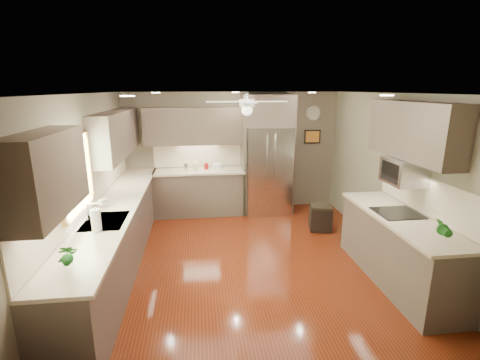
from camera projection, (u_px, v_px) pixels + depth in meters
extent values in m
plane|color=#4A1809|center=(249.00, 260.00, 5.35)|extent=(5.00, 5.00, 0.00)
plane|color=white|center=(250.00, 93.00, 4.71)|extent=(5.00, 5.00, 0.00)
plane|color=#6A6151|center=(232.00, 152.00, 7.43)|extent=(4.50, 0.00, 4.50)
plane|color=#6A6151|center=(298.00, 267.00, 2.64)|extent=(4.50, 0.00, 4.50)
plane|color=#6A6151|center=(88.00, 187.00, 4.77)|extent=(0.00, 5.00, 5.00)
plane|color=#6A6151|center=(395.00, 177.00, 5.30)|extent=(0.00, 5.00, 5.00)
cylinder|color=silver|center=(186.00, 167.00, 7.09)|extent=(0.12, 0.12, 0.15)
cylinder|color=beige|center=(195.00, 166.00, 7.09)|extent=(0.10, 0.10, 0.16)
cylinder|color=maroon|center=(206.00, 166.00, 7.20)|extent=(0.11, 0.11, 0.13)
imported|color=white|center=(103.00, 201.00, 4.88)|extent=(0.10, 0.10, 0.17)
imported|color=#164F17|center=(65.00, 255.00, 3.15)|extent=(0.20, 0.16, 0.33)
imported|color=#164F17|center=(444.00, 229.00, 3.78)|extent=(0.18, 0.16, 0.30)
imported|color=beige|center=(218.00, 168.00, 7.19)|extent=(0.23, 0.23, 0.05)
cube|color=#4F4339|center=(118.00, 236.00, 5.15)|extent=(0.60, 4.70, 0.90)
cube|color=beige|center=(116.00, 206.00, 5.03)|extent=(0.65, 4.70, 0.04)
cube|color=beige|center=(92.00, 188.00, 4.93)|extent=(0.02, 4.70, 0.50)
cube|color=#4F4339|center=(199.00, 193.00, 7.26)|extent=(1.85, 0.60, 0.90)
cube|color=beige|center=(199.00, 171.00, 7.13)|extent=(1.85, 0.65, 0.04)
cube|color=beige|center=(198.00, 155.00, 7.35)|extent=(1.85, 0.02, 0.50)
cube|color=#4F4339|center=(46.00, 174.00, 3.11)|extent=(0.33, 1.20, 0.75)
cube|color=#4F4339|center=(117.00, 133.00, 5.89)|extent=(0.33, 2.40, 0.75)
cube|color=#4F4339|center=(197.00, 126.00, 7.04)|extent=(2.15, 0.33, 0.75)
cube|color=#4F4339|center=(413.00, 131.00, 4.55)|extent=(0.33, 1.70, 0.75)
cube|color=#BFF2B2|center=(74.00, 175.00, 4.21)|extent=(0.01, 1.00, 0.80)
cube|color=olive|center=(72.00, 140.00, 4.11)|extent=(0.05, 1.12, 0.06)
cube|color=olive|center=(80.00, 208.00, 4.33)|extent=(0.05, 1.12, 0.06)
cube|color=olive|center=(60.00, 187.00, 3.71)|extent=(0.05, 0.06, 0.80)
cube|color=olive|center=(89.00, 165.00, 4.73)|extent=(0.05, 0.06, 0.80)
cube|color=silver|center=(105.00, 222.00, 4.41)|extent=(0.50, 0.70, 0.03)
cube|color=#262626|center=(105.00, 224.00, 4.42)|extent=(0.44, 0.62, 0.05)
cylinder|color=silver|center=(88.00, 213.00, 4.35)|extent=(0.02, 0.02, 0.24)
cylinder|color=silver|center=(91.00, 204.00, 4.33)|extent=(0.16, 0.02, 0.02)
cube|color=silver|center=(267.00, 170.00, 7.26)|extent=(0.92, 0.72, 1.82)
cube|color=black|center=(270.00, 186.00, 7.00)|extent=(0.88, 0.02, 0.02)
cube|color=black|center=(271.00, 157.00, 6.84)|extent=(0.01, 0.02, 1.00)
cylinder|color=silver|center=(267.00, 158.00, 6.80)|extent=(0.02, 0.02, 0.90)
cylinder|color=silver|center=(275.00, 158.00, 6.82)|extent=(0.02, 0.02, 0.90)
cube|color=#4F4339|center=(268.00, 110.00, 7.00)|extent=(1.04, 0.60, 0.63)
cube|color=#4F4339|center=(243.00, 170.00, 7.26)|extent=(0.06, 0.60, 1.82)
cube|color=#4F4339|center=(290.00, 169.00, 7.37)|extent=(0.06, 0.60, 1.82)
cube|color=#4F4339|center=(398.00, 250.00, 4.70)|extent=(0.65, 2.20, 0.90)
cube|color=beige|center=(401.00, 217.00, 4.58)|extent=(0.70, 2.20, 0.04)
cube|color=beige|center=(428.00, 196.00, 4.54)|extent=(0.02, 2.20, 0.50)
cube|color=black|center=(397.00, 213.00, 4.67)|extent=(0.56, 0.52, 0.01)
cube|color=silver|center=(404.00, 171.00, 4.69)|extent=(0.42, 0.55, 0.34)
cube|color=black|center=(390.00, 172.00, 4.66)|extent=(0.02, 0.40, 0.26)
cylinder|color=white|center=(247.00, 96.00, 5.01)|extent=(0.03, 0.03, 0.08)
cylinder|color=white|center=(247.00, 103.00, 5.04)|extent=(0.22, 0.22, 0.10)
sphere|color=white|center=(247.00, 110.00, 5.06)|extent=(0.16, 0.16, 0.16)
cube|color=white|center=(271.00, 102.00, 5.07)|extent=(0.48, 0.11, 0.01)
cube|color=white|center=(244.00, 101.00, 5.37)|extent=(0.11, 0.48, 0.01)
cube|color=white|center=(223.00, 102.00, 4.99)|extent=(0.48, 0.11, 0.01)
cube|color=white|center=(251.00, 103.00, 4.70)|extent=(0.11, 0.48, 0.01)
cylinder|color=white|center=(156.00, 93.00, 5.80)|extent=(0.14, 0.14, 0.01)
cylinder|color=white|center=(312.00, 93.00, 6.12)|extent=(0.14, 0.14, 0.01)
cylinder|color=white|center=(127.00, 96.00, 3.40)|extent=(0.14, 0.14, 0.01)
cylinder|color=white|center=(387.00, 95.00, 3.72)|extent=(0.14, 0.14, 0.01)
cylinder|color=white|center=(236.00, 92.00, 6.44)|extent=(0.14, 0.14, 0.01)
cylinder|color=white|center=(313.00, 113.00, 7.42)|extent=(0.30, 0.03, 0.30)
cylinder|color=silver|center=(314.00, 113.00, 7.41)|extent=(0.29, 0.00, 0.29)
cube|color=black|center=(312.00, 137.00, 7.54)|extent=(0.36, 0.03, 0.30)
cube|color=orange|center=(312.00, 137.00, 7.53)|extent=(0.30, 0.01, 0.24)
cube|color=black|center=(320.00, 218.00, 6.48)|extent=(0.46, 0.46, 0.44)
cube|color=black|center=(321.00, 206.00, 6.42)|extent=(0.44, 0.44, 0.03)
cylinder|color=white|center=(96.00, 220.00, 4.05)|extent=(0.11, 0.11, 0.26)
cylinder|color=silver|center=(96.00, 219.00, 4.05)|extent=(0.02, 0.02, 0.28)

